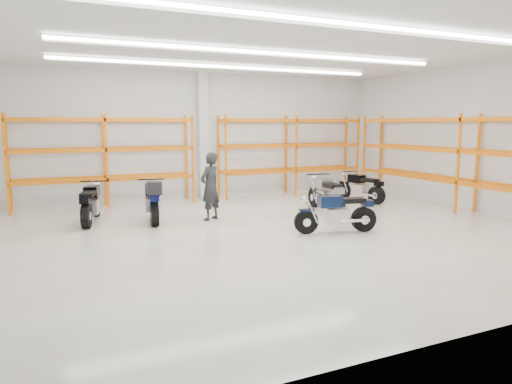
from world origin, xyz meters
name	(u,v)px	position (x,y,z in m)	size (l,w,h in m)	color
ground	(275,233)	(0.00, 0.00, 0.00)	(14.00, 14.00, 0.00)	beige
room_shell	(276,99)	(0.00, 0.03, 3.28)	(14.02, 12.02, 4.51)	silver
motorcycle_main	(339,213)	(1.47, -0.62, 0.49)	(2.09, 0.85, 1.04)	black
motorcycle_back_a	(91,205)	(-4.08, 3.07, 0.51)	(0.91, 2.19, 1.09)	black
motorcycle_back_b	(153,201)	(-2.50, 2.55, 0.58)	(0.80, 2.37, 1.21)	black
motorcycle_back_c	(326,195)	(2.62, 1.75, 0.53)	(0.77, 2.29, 1.12)	black
motorcycle_back_d	(362,188)	(4.78, 2.86, 0.48)	(0.75, 2.07, 1.03)	black
standing_man	(210,187)	(-0.97, 2.14, 0.95)	(0.69, 0.45, 1.90)	black
structural_column	(203,136)	(0.00, 5.82, 2.25)	(0.32, 0.32, 4.50)	white
pallet_racking_back_left	(105,152)	(-3.40, 5.48, 1.79)	(5.67, 0.87, 3.00)	#FD6400
pallet_racking_back_right	(291,148)	(3.40, 5.48, 1.79)	(5.67, 0.87, 3.00)	#FD6400
pallet_racking_side	(468,153)	(6.48, 0.00, 1.81)	(0.87, 9.07, 3.00)	#FD6400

